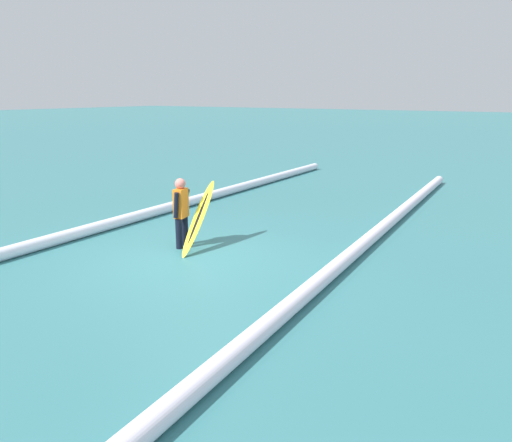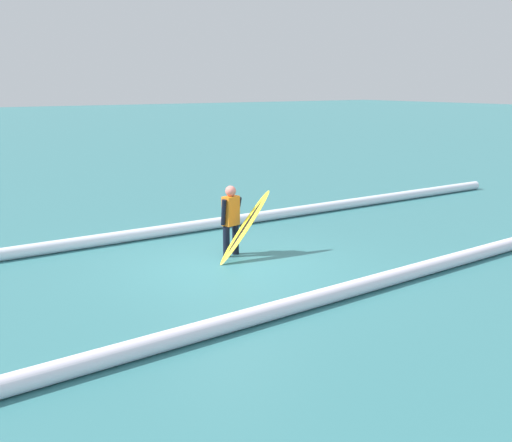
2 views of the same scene
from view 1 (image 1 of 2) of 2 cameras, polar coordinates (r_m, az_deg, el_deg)
ground_plane at (r=9.92m, az=-7.17°, el=-4.14°), size 176.14×176.14×0.00m
surfer at (r=10.43m, az=-8.56°, el=1.34°), size 0.51×0.31×1.45m
surfboard at (r=10.29m, az=-6.58°, el=0.39°), size 1.43×0.51×1.34m
wave_crest_foreground at (r=11.47m, az=-21.45°, el=-1.79°), size 25.34×0.92×0.27m
wave_crest_midground at (r=9.02m, az=9.19°, el=-5.20°), size 21.04×1.87×0.27m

